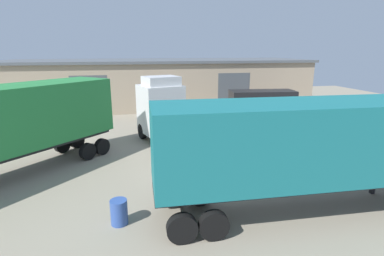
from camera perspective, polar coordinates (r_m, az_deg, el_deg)
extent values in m
plane|color=gray|center=(15.11, 1.40, -7.80)|extent=(60.00, 60.00, 0.00)
cube|color=tan|center=(32.58, -6.13, 8.43)|extent=(30.44, 9.29, 4.51)
cube|color=#565B60|center=(32.41, -6.24, 12.62)|extent=(30.94, 9.79, 0.25)
cube|color=#4C5156|center=(28.12, -18.88, 5.80)|extent=(3.20, 0.08, 3.60)
cube|color=#4C5156|center=(29.61, 7.93, 6.86)|extent=(3.20, 0.08, 3.60)
cube|color=silver|center=(19.70, -6.01, 3.69)|extent=(3.09, 3.03, 3.07)
cube|color=silver|center=(19.25, -5.92, 8.89)|extent=(2.50, 2.22, 0.60)
cube|color=black|center=(20.67, -7.32, 5.89)|extent=(2.03, 0.69, 1.10)
cube|color=#232326|center=(17.35, -1.94, -2.58)|extent=(3.00, 4.14, 0.24)
cylinder|color=#B2B2B7|center=(17.52, -5.74, -3.06)|extent=(0.86, 1.22, 0.56)
cylinder|color=black|center=(20.21, -9.43, -0.61)|extent=(0.58, 1.06, 1.02)
cylinder|color=black|center=(21.01, -3.77, 0.15)|extent=(0.58, 1.06, 1.02)
cylinder|color=black|center=(16.54, -4.62, -3.94)|extent=(0.58, 1.06, 1.02)
cylinder|color=black|center=(17.51, 1.96, -2.83)|extent=(0.58, 1.06, 1.02)
cylinder|color=black|center=(15.77, -3.27, -4.86)|extent=(0.58, 1.06, 1.02)
cylinder|color=black|center=(16.78, 3.54, -3.65)|extent=(0.58, 1.06, 1.02)
cylinder|color=black|center=(17.14, -19.25, -4.24)|extent=(0.85, 0.87, 0.92)
cylinder|color=black|center=(18.85, -23.49, -2.95)|extent=(0.85, 0.87, 0.92)
cylinder|color=black|center=(17.74, -16.76, -3.40)|extent=(0.85, 0.87, 0.92)
cylinder|color=black|center=(19.40, -21.09, -2.23)|extent=(0.85, 0.87, 0.92)
cube|color=#197075|center=(11.28, 22.18, -2.21)|extent=(11.31, 2.86, 2.73)
cube|color=#232326|center=(11.77, 21.48, -9.16)|extent=(11.29, 2.11, 0.24)
cube|color=#232326|center=(14.58, 31.29, -8.58)|extent=(0.17, 0.17, 1.11)
cylinder|color=black|center=(11.69, 1.52, -12.27)|extent=(0.98, 0.33, 0.97)
cylinder|color=black|center=(9.82, 4.18, -18.00)|extent=(0.98, 0.33, 0.97)
cylinder|color=black|center=(11.55, -3.47, -12.65)|extent=(0.98, 0.33, 0.97)
cylinder|color=black|center=(9.66, -1.90, -18.59)|extent=(0.98, 0.33, 0.97)
cube|color=black|center=(24.71, 13.15, 4.35)|extent=(5.27, 2.55, 2.27)
cube|color=black|center=(25.61, 17.72, 2.83)|extent=(1.12, 2.09, 0.90)
cube|color=black|center=(25.26, 17.08, 5.35)|extent=(0.27, 1.68, 0.82)
cylinder|color=black|center=(26.30, 16.03, 2.25)|extent=(0.75, 0.38, 0.72)
cylinder|color=black|center=(24.77, 17.43, 1.39)|extent=(0.75, 0.38, 0.72)
cylinder|color=black|center=(25.25, 8.64, 2.15)|extent=(0.75, 0.38, 0.72)
cylinder|color=black|center=(23.65, 9.62, 1.25)|extent=(0.75, 0.38, 0.72)
cone|color=#423D38|center=(24.74, 24.82, 1.58)|extent=(2.88, 2.88, 1.48)
cylinder|color=#33519E|center=(10.85, -13.73, -15.29)|extent=(0.58, 0.58, 0.88)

